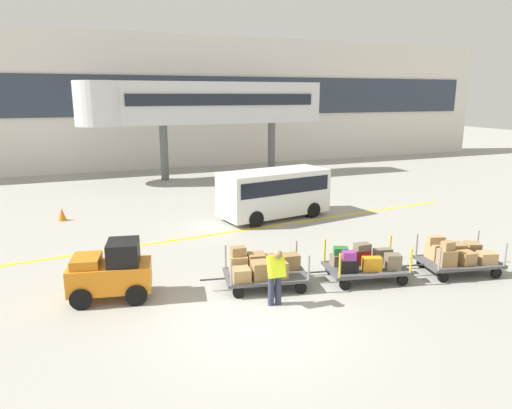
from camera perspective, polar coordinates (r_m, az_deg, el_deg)
The scene contains 12 objects.
ground_plane at distance 11.44m, azimuth 0.12°, elevation -14.40°, with size 120.00×120.00×0.00m, color #9E9B91.
apron_lead_line at distance 19.05m, azimuth 0.28°, elevation -2.89°, with size 20.42×0.20×0.01m, color yellow.
terminal_building at distance 35.58m, azimuth -16.12°, elevation 11.91°, with size 62.65×2.51×9.52m.
jet_bridge at distance 30.35m, azimuth -7.58°, elevation 12.13°, with size 15.55×3.00×6.11m.
baggage_tug at distance 13.01m, azimuth -17.26°, elevation -7.87°, with size 2.28×1.58×1.58m.
baggage_cart_lead at distance 13.22m, azimuth 0.77°, elevation -7.83°, with size 3.08×1.83×1.11m.
baggage_cart_middle at distance 14.09m, azimuth 13.17°, elevation -6.96°, with size 3.08×1.83×1.10m.
baggage_cart_tail at distance 15.49m, azimuth 23.40°, elevation -5.78°, with size 3.08×1.83×1.14m.
baggage_handler at distance 11.98m, azimuth 2.44°, elevation -8.52°, with size 0.43×0.45×1.56m.
shuttle_van at distance 20.42m, azimuth 2.23°, elevation 1.76°, with size 5.05×2.66×2.10m.
safety_cone_near at distance 15.78m, azimuth -17.31°, elevation -5.96°, with size 0.36×0.36×0.55m, color orange.
safety_cone_far at distance 21.82m, azimuth -22.66°, elevation -1.10°, with size 0.36×0.36×0.55m, color orange.
Camera 1 is at (-3.80, -9.39, 5.32)m, focal length 32.68 mm.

